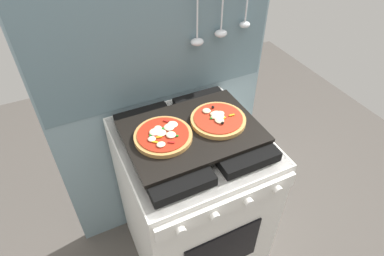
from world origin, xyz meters
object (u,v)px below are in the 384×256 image
object	(u,v)px
pizza_right	(218,119)
stove	(192,200)
baking_tray	(192,131)
pizza_left	(163,135)

from	to	relation	value
pizza_right	stove	bearing A→B (deg)	-177.54
stove	baking_tray	bearing A→B (deg)	90.00
stove	pizza_left	world-z (taller)	pizza_left
stove	pizza_left	xyz separation A→B (m)	(-0.12, 0.01, 0.48)
stove	pizza_right	xyz separation A→B (m)	(0.12, 0.01, 0.48)
baking_tray	pizza_right	xyz separation A→B (m)	(0.12, 0.00, 0.02)
baking_tray	pizza_left	size ratio (longest dim) A/B	2.36
stove	pizza_right	distance (m)	0.49
stove	pizza_left	distance (m)	0.49
baking_tray	pizza_right	size ratio (longest dim) A/B	2.36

